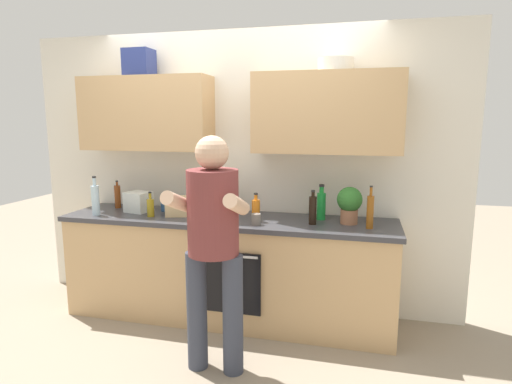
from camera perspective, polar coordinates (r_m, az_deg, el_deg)
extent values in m
plane|color=gray|center=(3.92, -3.80, -16.40)|extent=(12.00, 12.00, 0.00)
cube|color=silver|center=(3.89, -2.38, 2.72)|extent=(4.00, 0.06, 2.50)
cube|color=tan|center=(3.99, -14.54, 10.16)|extent=(1.19, 0.32, 0.65)
cube|color=tan|center=(3.53, 9.48, 10.44)|extent=(1.19, 0.32, 0.65)
cylinder|color=silver|center=(3.55, 10.66, 16.47)|extent=(0.28, 0.28, 0.10)
cube|color=navy|center=(4.05, -15.43, 16.40)|extent=(0.24, 0.20, 0.24)
cube|color=tan|center=(3.75, -3.87, -10.49)|extent=(2.80, 0.60, 0.86)
cube|color=#38383D|center=(3.62, -3.95, -3.78)|extent=(2.84, 0.64, 0.04)
cube|color=black|center=(3.44, -4.00, -12.04)|extent=(0.56, 0.02, 0.50)
cylinder|color=silver|center=(3.34, -4.17, -8.51)|extent=(0.52, 0.02, 0.02)
cylinder|color=#383D4C|center=(3.07, -7.95, -15.52)|extent=(0.14, 0.14, 0.84)
cylinder|color=#383D4C|center=(2.99, -3.13, -16.15)|extent=(0.14, 0.14, 0.84)
cylinder|color=brown|center=(2.80, -5.81, -2.75)|extent=(0.34, 0.34, 0.56)
sphere|color=#D8AD8C|center=(2.74, -5.95, 5.29)|extent=(0.22, 0.22, 0.22)
cylinder|color=#D8AD8C|center=(2.74, -10.62, -1.30)|extent=(0.09, 0.31, 0.19)
cylinder|color=#D8AD8C|center=(2.61, -2.59, -1.72)|extent=(0.09, 0.31, 0.19)
cylinder|color=brown|center=(4.20, -18.11, -0.61)|extent=(0.06, 0.06, 0.21)
cylinder|color=brown|center=(4.18, -18.20, 1.07)|extent=(0.02, 0.02, 0.04)
cylinder|color=black|center=(4.18, -18.22, 1.39)|extent=(0.02, 0.02, 0.01)
cylinder|color=red|center=(3.49, -3.70, -2.49)|extent=(0.07, 0.07, 0.17)
cylinder|color=red|center=(3.47, -3.72, -0.82)|extent=(0.03, 0.03, 0.04)
cylinder|color=black|center=(3.47, -3.72, -0.38)|extent=(0.04, 0.04, 0.02)
cylinder|color=silver|center=(3.94, -20.77, -1.07)|extent=(0.07, 0.07, 0.26)
cylinder|color=silver|center=(3.91, -20.91, 1.28)|extent=(0.03, 0.03, 0.07)
cylinder|color=black|center=(3.91, -20.95, 1.89)|extent=(0.03, 0.03, 0.01)
cylinder|color=#8C4C14|center=(3.34, 15.09, -2.66)|extent=(0.05, 0.05, 0.25)
cylinder|color=#8C4C14|center=(3.31, 15.22, 0.04)|extent=(0.02, 0.02, 0.07)
cylinder|color=black|center=(3.30, 15.25, 0.71)|extent=(0.02, 0.02, 0.01)
cylinder|color=#198C33|center=(3.56, 8.76, -1.93)|extent=(0.07, 0.07, 0.22)
cylinder|color=#198C33|center=(3.53, 8.82, 0.27)|extent=(0.04, 0.04, 0.05)
cylinder|color=black|center=(3.53, 8.84, 0.85)|extent=(0.04, 0.04, 0.02)
cylinder|color=orange|center=(3.46, -0.02, -2.52)|extent=(0.07, 0.07, 0.18)
cylinder|color=orange|center=(3.44, -0.02, -0.73)|extent=(0.03, 0.03, 0.04)
cylinder|color=black|center=(3.44, -0.02, -0.25)|extent=(0.03, 0.03, 0.01)
cylinder|color=olive|center=(3.74, -14.00, -2.10)|extent=(0.06, 0.06, 0.15)
cylinder|color=olive|center=(3.73, -14.06, -0.57)|extent=(0.02, 0.02, 0.05)
cylinder|color=black|center=(3.72, -14.08, -0.06)|extent=(0.03, 0.03, 0.01)
cylinder|color=black|center=(3.39, 7.63, -2.48)|extent=(0.06, 0.06, 0.22)
cylinder|color=black|center=(3.36, 7.68, -0.30)|extent=(0.03, 0.03, 0.04)
cylinder|color=black|center=(3.36, 7.69, 0.14)|extent=(0.03, 0.03, 0.01)
cylinder|color=#33598C|center=(3.95, -12.13, -1.82)|extent=(0.08, 0.08, 0.10)
cylinder|color=slate|center=(3.36, 0.02, -3.69)|extent=(0.08, 0.08, 0.09)
cylinder|color=#9E6647|center=(3.47, 12.40, -3.24)|extent=(0.14, 0.14, 0.12)
sphere|color=#2D6B28|center=(3.44, 12.48, -0.99)|extent=(0.20, 0.20, 0.20)
cube|color=beige|center=(3.70, -5.34, -1.28)|extent=(0.25, 0.17, 0.24)
cube|color=tan|center=(3.75, -10.56, -1.88)|extent=(0.23, 0.24, 0.16)
cube|color=silver|center=(3.96, -15.52, -1.30)|extent=(0.24, 0.22, 0.18)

